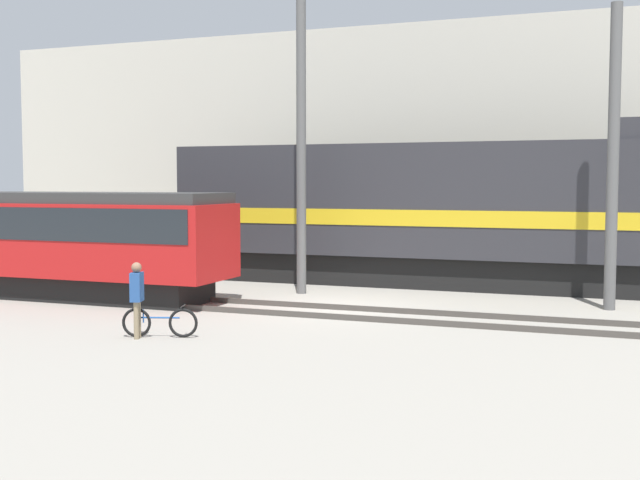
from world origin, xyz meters
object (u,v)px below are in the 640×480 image
utility_pole_center (613,158)px  freight_locomotive (434,211)px  streetcar (50,237)px  person (137,293)px  utility_pole_left (301,136)px  bicycle (160,323)px

utility_pole_center → freight_locomotive: bearing=149.1°
streetcar → person: bearing=-36.9°
freight_locomotive → utility_pole_left: bearing=-135.1°
person → freight_locomotive: bearing=70.3°
person → utility_pole_left: bearing=85.2°
person → utility_pole_left: 8.58m
bicycle → utility_pole_left: bearing=87.9°
freight_locomotive → bicycle: 11.46m
utility_pole_left → freight_locomotive: bearing=44.9°
person → utility_pole_left: size_ratio=0.17×
bicycle → person: 0.82m
freight_locomotive → utility_pole_left: 5.16m
streetcar → utility_pole_left: 7.90m
streetcar → utility_pole_center: (15.28, 3.26, 2.22)m
utility_pole_left → utility_pole_center: bearing=0.0°
streetcar → bicycle: (6.29, -4.17, -1.42)m
streetcar → utility_pole_center: size_ratio=1.40×
streetcar → freight_locomotive: bearing=33.5°
freight_locomotive → utility_pole_left: (-3.27, -3.26, 2.30)m
bicycle → utility_pole_left: utility_pole_left is taller
streetcar → person: (5.91, -4.44, -0.75)m
person → utility_pole_center: bearing=39.4°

